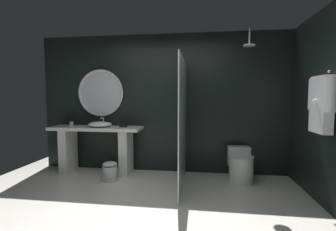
{
  "coord_description": "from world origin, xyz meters",
  "views": [
    {
      "loc": [
        0.72,
        -2.69,
        1.44
      ],
      "look_at": [
        0.22,
        1.0,
        1.14
      ],
      "focal_mm": 25.92,
      "sensor_mm": 36.0,
      "label": 1
    }
  ],
  "objects_px": {
    "tumbler_cup": "(71,124)",
    "vessel_sink": "(100,124)",
    "waste_bin": "(110,171)",
    "toilet": "(240,165)",
    "hanging_bathrobe": "(321,102)",
    "rain_shower_head": "(249,44)",
    "round_wall_mirror": "(101,93)",
    "tissue_box": "(123,125)"
  },
  "relations": [
    {
      "from": "tumbler_cup",
      "to": "vessel_sink",
      "type": "bearing_deg",
      "value": -1.09
    },
    {
      "from": "vessel_sink",
      "to": "waste_bin",
      "type": "height_order",
      "value": "vessel_sink"
    },
    {
      "from": "toilet",
      "to": "waste_bin",
      "type": "relative_size",
      "value": 1.88
    },
    {
      "from": "tumbler_cup",
      "to": "hanging_bathrobe",
      "type": "relative_size",
      "value": 0.12
    },
    {
      "from": "rain_shower_head",
      "to": "waste_bin",
      "type": "height_order",
      "value": "rain_shower_head"
    },
    {
      "from": "vessel_sink",
      "to": "tumbler_cup",
      "type": "bearing_deg",
      "value": 178.91
    },
    {
      "from": "waste_bin",
      "to": "round_wall_mirror",
      "type": "bearing_deg",
      "value": 123.07
    },
    {
      "from": "vessel_sink",
      "to": "round_wall_mirror",
      "type": "distance_m",
      "value": 0.64
    },
    {
      "from": "round_wall_mirror",
      "to": "toilet",
      "type": "height_order",
      "value": "round_wall_mirror"
    },
    {
      "from": "tissue_box",
      "to": "round_wall_mirror",
      "type": "bearing_deg",
      "value": 159.74
    },
    {
      "from": "tissue_box",
      "to": "rain_shower_head",
      "type": "bearing_deg",
      "value": -7.73
    },
    {
      "from": "round_wall_mirror",
      "to": "waste_bin",
      "type": "bearing_deg",
      "value": -56.93
    },
    {
      "from": "tumbler_cup",
      "to": "toilet",
      "type": "relative_size",
      "value": 0.15
    },
    {
      "from": "tumbler_cup",
      "to": "rain_shower_head",
      "type": "relative_size",
      "value": 0.34
    },
    {
      "from": "vessel_sink",
      "to": "rain_shower_head",
      "type": "distance_m",
      "value": 2.93
    },
    {
      "from": "vessel_sink",
      "to": "waste_bin",
      "type": "distance_m",
      "value": 0.91
    },
    {
      "from": "hanging_bathrobe",
      "to": "waste_bin",
      "type": "distance_m",
      "value": 3.31
    },
    {
      "from": "tumbler_cup",
      "to": "rain_shower_head",
      "type": "bearing_deg",
      "value": -4.32
    },
    {
      "from": "tumbler_cup",
      "to": "hanging_bathrobe",
      "type": "xyz_separation_m",
      "value": [
        3.92,
        -1.0,
        0.46
      ]
    },
    {
      "from": "toilet",
      "to": "hanging_bathrobe",
      "type": "bearing_deg",
      "value": -47.99
    },
    {
      "from": "hanging_bathrobe",
      "to": "toilet",
      "type": "bearing_deg",
      "value": 132.01
    },
    {
      "from": "rain_shower_head",
      "to": "toilet",
      "type": "height_order",
      "value": "rain_shower_head"
    },
    {
      "from": "vessel_sink",
      "to": "tissue_box",
      "type": "distance_m",
      "value": 0.43
    },
    {
      "from": "tumbler_cup",
      "to": "waste_bin",
      "type": "bearing_deg",
      "value": -23.43
    },
    {
      "from": "tissue_box",
      "to": "rain_shower_head",
      "type": "height_order",
      "value": "rain_shower_head"
    },
    {
      "from": "hanging_bathrobe",
      "to": "waste_bin",
      "type": "relative_size",
      "value": 2.39
    },
    {
      "from": "vessel_sink",
      "to": "tissue_box",
      "type": "relative_size",
      "value": 3.53
    },
    {
      "from": "round_wall_mirror",
      "to": "rain_shower_head",
      "type": "xyz_separation_m",
      "value": [
        2.68,
        -0.48,
        0.76
      ]
    },
    {
      "from": "rain_shower_head",
      "to": "toilet",
      "type": "xyz_separation_m",
      "value": [
        -0.07,
        0.15,
        -1.99
      ]
    },
    {
      "from": "vessel_sink",
      "to": "hanging_bathrobe",
      "type": "relative_size",
      "value": 0.56
    },
    {
      "from": "tissue_box",
      "to": "vessel_sink",
      "type": "bearing_deg",
      "value": -171.21
    },
    {
      "from": "vessel_sink",
      "to": "round_wall_mirror",
      "type": "relative_size",
      "value": 0.48
    },
    {
      "from": "round_wall_mirror",
      "to": "rain_shower_head",
      "type": "bearing_deg",
      "value": -10.22
    },
    {
      "from": "vessel_sink",
      "to": "rain_shower_head",
      "type": "relative_size",
      "value": 1.61
    },
    {
      "from": "round_wall_mirror",
      "to": "vessel_sink",
      "type": "bearing_deg",
      "value": -71.32
    },
    {
      "from": "vessel_sink",
      "to": "waste_bin",
      "type": "xyz_separation_m",
      "value": [
        0.33,
        -0.38,
        -0.76
      ]
    },
    {
      "from": "tumbler_cup",
      "to": "tissue_box",
      "type": "distance_m",
      "value": 1.0
    },
    {
      "from": "tumbler_cup",
      "to": "rain_shower_head",
      "type": "xyz_separation_m",
      "value": [
        3.17,
        -0.24,
        1.35
      ]
    },
    {
      "from": "round_wall_mirror",
      "to": "toilet",
      "type": "distance_m",
      "value": 2.91
    },
    {
      "from": "tissue_box",
      "to": "toilet",
      "type": "height_order",
      "value": "tissue_box"
    },
    {
      "from": "vessel_sink",
      "to": "hanging_bathrobe",
      "type": "height_order",
      "value": "hanging_bathrobe"
    },
    {
      "from": "hanging_bathrobe",
      "to": "tissue_box",
      "type": "bearing_deg",
      "value": 160.13
    }
  ]
}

